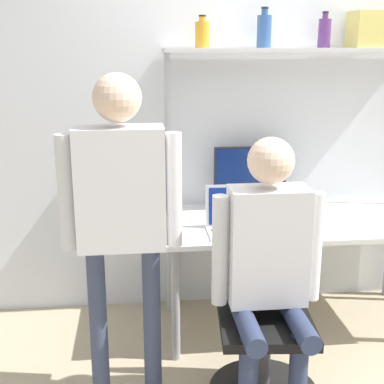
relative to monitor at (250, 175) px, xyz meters
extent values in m
plane|color=tan|center=(0.26, -0.68, -0.95)|extent=(12.00, 12.00, 0.00)
cube|color=silver|center=(0.26, 0.16, 0.40)|extent=(8.00, 0.06, 2.70)
cube|color=silver|center=(0.26, -0.26, -0.24)|extent=(1.72, 0.78, 0.03)
cylinder|color=#A5A5AA|center=(-0.54, -0.60, -0.60)|extent=(0.05, 0.05, 0.69)
cylinder|color=#A5A5AA|center=(-0.54, 0.07, -0.60)|extent=(0.05, 0.05, 0.69)
cube|color=silver|center=(0.26, -0.02, 0.79)|extent=(1.63, 0.27, 0.02)
cylinder|color=#B2B2B7|center=(-0.54, -0.02, -0.07)|extent=(0.04, 0.04, 1.75)
cylinder|color=#333338|center=(0.00, 0.00, -0.22)|extent=(0.20, 0.20, 0.01)
cylinder|color=#333338|center=(0.00, 0.00, -0.17)|extent=(0.06, 0.06, 0.10)
cube|color=#333338|center=(0.00, 0.00, 0.03)|extent=(0.48, 0.01, 0.31)
cube|color=navy|center=(0.00, 0.00, 0.03)|extent=(0.46, 0.02, 0.29)
cube|color=silver|center=(-0.18, -0.48, -0.22)|extent=(0.33, 0.25, 0.01)
cube|color=black|center=(-0.18, -0.50, -0.22)|extent=(0.28, 0.14, 0.00)
cube|color=silver|center=(-0.18, -0.37, -0.09)|extent=(0.33, 0.03, 0.25)
cube|color=navy|center=(-0.18, -0.37, -0.09)|extent=(0.29, 0.02, 0.22)
cube|color=black|center=(0.08, -0.52, -0.22)|extent=(0.07, 0.15, 0.01)
cube|color=black|center=(0.08, -0.52, -0.22)|extent=(0.06, 0.13, 0.00)
cylinder|color=#4C4C51|center=(-0.13, -1.02, -0.72)|extent=(0.06, 0.06, 0.35)
cube|color=black|center=(-0.13, -1.02, -0.52)|extent=(0.50, 0.50, 0.05)
cube|color=black|center=(-0.11, -0.81, -0.27)|extent=(0.42, 0.08, 0.45)
cylinder|color=#2D3856|center=(-0.25, -1.19, -0.72)|extent=(0.09, 0.09, 0.46)
cylinder|color=#2D3856|center=(0.00, -1.19, -0.72)|extent=(0.09, 0.09, 0.46)
cylinder|color=#2D3856|center=(-0.25, -1.16, -0.45)|extent=(0.10, 0.38, 0.10)
cylinder|color=#2D3856|center=(0.00, -1.16, -0.45)|extent=(0.10, 0.38, 0.10)
cube|color=silver|center=(-0.13, -0.99, -0.11)|extent=(0.38, 0.20, 0.58)
cylinder|color=silver|center=(-0.36, -0.99, -0.13)|extent=(0.08, 0.08, 0.55)
cylinder|color=silver|center=(0.11, -0.99, -0.13)|extent=(0.08, 0.08, 0.55)
sphere|color=beige|center=(-0.13, -0.99, 0.31)|extent=(0.22, 0.22, 0.22)
cylinder|color=#38425B|center=(-0.96, -0.89, -0.54)|extent=(0.09, 0.09, 0.83)
cylinder|color=#38425B|center=(-0.69, -0.89, -0.54)|extent=(0.09, 0.09, 0.83)
cube|color=silver|center=(-0.82, -0.89, 0.17)|extent=(0.42, 0.20, 0.59)
cylinder|color=silver|center=(-1.08, -0.89, 0.15)|extent=(0.08, 0.08, 0.56)
cylinder|color=silver|center=(-0.57, -0.89, 0.15)|extent=(0.08, 0.08, 0.56)
sphere|color=beige|center=(-0.82, -0.89, 0.59)|extent=(0.22, 0.22, 0.22)
cylinder|color=gold|center=(-0.33, -0.02, 0.88)|extent=(0.09, 0.09, 0.15)
cylinder|color=gold|center=(-0.33, -0.02, 0.97)|extent=(0.04, 0.04, 0.03)
cylinder|color=black|center=(-0.33, -0.02, 0.99)|extent=(0.04, 0.04, 0.01)
cylinder|color=#335999|center=(0.05, -0.02, 0.90)|extent=(0.09, 0.09, 0.19)
cylinder|color=#335999|center=(0.05, -0.02, 1.01)|extent=(0.04, 0.04, 0.04)
cylinder|color=black|center=(0.05, -0.02, 1.04)|extent=(0.04, 0.04, 0.01)
cylinder|color=#593372|center=(0.43, -0.02, 0.89)|extent=(0.08, 0.08, 0.17)
cylinder|color=#593372|center=(0.43, -0.02, 0.99)|extent=(0.03, 0.03, 0.03)
cylinder|color=black|center=(0.43, -0.02, 1.01)|extent=(0.04, 0.04, 0.01)
cube|color=#DBCC66|center=(0.76, -0.02, 0.91)|extent=(0.31, 0.22, 0.22)
camera|label=1|loc=(-0.75, -3.35, 0.83)|focal=50.00mm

